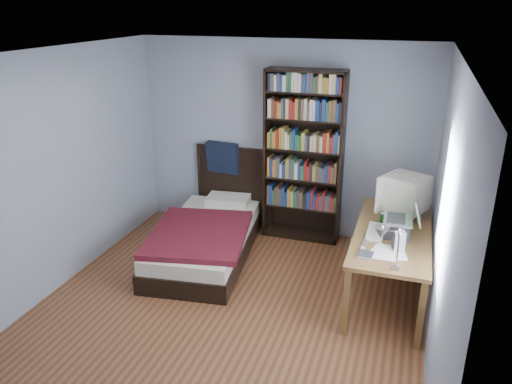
% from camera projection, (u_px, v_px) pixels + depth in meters
% --- Properties ---
extents(room, '(4.20, 4.24, 2.50)m').
position_uv_depth(room, '(225.00, 197.00, 4.53)').
color(room, brown).
rests_on(room, ground).
extents(desk, '(0.75, 1.73, 0.73)m').
position_uv_depth(desk, '(393.00, 239.00, 5.59)').
color(desk, brown).
rests_on(desk, floor).
extents(crt_monitor, '(0.56, 0.51, 0.48)m').
position_uv_depth(crt_monitor, '(404.00, 194.00, 5.30)').
color(crt_monitor, beige).
rests_on(crt_monitor, desk).
extents(laptop, '(0.36, 0.37, 0.44)m').
position_uv_depth(laptop, '(400.00, 225.00, 4.93)').
color(laptop, '#2D2D30').
rests_on(laptop, desk).
extents(desk_lamp, '(0.22, 0.49, 0.58)m').
position_uv_depth(desk_lamp, '(384.00, 236.00, 3.90)').
color(desk_lamp, '#99999E').
rests_on(desk_lamp, desk).
extents(keyboard, '(0.16, 0.41, 0.04)m').
position_uv_depth(keyboard, '(375.00, 232.00, 5.01)').
color(keyboard, beige).
rests_on(keyboard, desk).
extents(speaker, '(0.12, 0.12, 0.20)m').
position_uv_depth(speaker, '(399.00, 241.00, 4.64)').
color(speaker, '#9A9A9C').
rests_on(speaker, desk).
extents(soda_can, '(0.06, 0.06, 0.11)m').
position_uv_depth(soda_can, '(383.00, 218.00, 5.23)').
color(soda_can, black).
rests_on(soda_can, desk).
extents(mouse, '(0.07, 0.12, 0.04)m').
position_uv_depth(mouse, '(391.00, 219.00, 5.30)').
color(mouse, silver).
rests_on(mouse, desk).
extents(phone_silver, '(0.05, 0.10, 0.02)m').
position_uv_depth(phone_silver, '(365.00, 242.00, 4.82)').
color(phone_silver, '#AEAEB2').
rests_on(phone_silver, desk).
extents(phone_grey, '(0.04, 0.09, 0.02)m').
position_uv_depth(phone_grey, '(363.00, 249.00, 4.68)').
color(phone_grey, '#9A9A9C').
rests_on(phone_grey, desk).
extents(external_drive, '(0.14, 0.14, 0.03)m').
position_uv_depth(external_drive, '(366.00, 255.00, 4.56)').
color(external_drive, '#9A9A9C').
rests_on(external_drive, desk).
extents(bookshelf, '(0.98, 0.30, 2.17)m').
position_uv_depth(bookshelf, '(303.00, 157.00, 6.23)').
color(bookshelf, black).
rests_on(bookshelf, floor).
extents(bed, '(1.31, 2.15, 1.16)m').
position_uv_depth(bed, '(209.00, 234.00, 6.09)').
color(bed, black).
rests_on(bed, floor).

